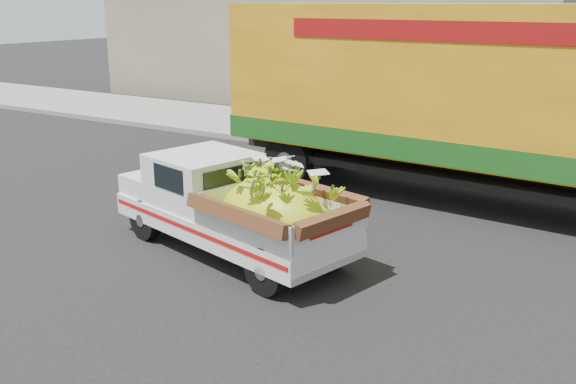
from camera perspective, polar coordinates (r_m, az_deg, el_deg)
The scene contains 6 objects.
ground at distance 10.13m, azimuth 4.33°, elevation -5.73°, with size 100.00×100.00×0.00m, color black.
curb at distance 15.72m, azimuth 15.11°, elevation 2.17°, with size 60.00×0.25×0.15m, color gray.
sidewalk at distance 17.69m, azimuth 17.14°, elevation 3.57°, with size 60.00×4.00×0.14m, color gray.
building_left at distance 25.80m, azimuth 3.49°, elevation 13.63°, with size 18.00×6.00×5.00m, color gray.
pickup_truck at distance 9.82m, azimuth -3.91°, elevation -1.47°, with size 4.50×2.51×1.49m.
semi_trailer at distance 12.57m, azimuth 20.23°, elevation 7.73°, with size 12.04×3.13×3.80m.
Camera 1 is at (4.29, -8.33, 3.85)m, focal length 40.00 mm.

